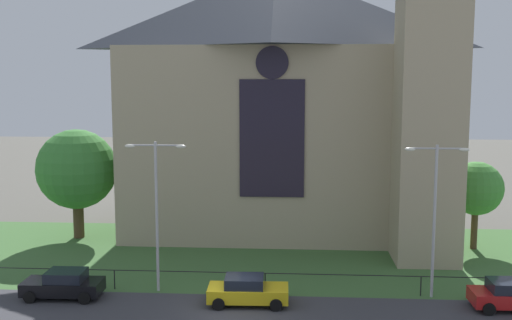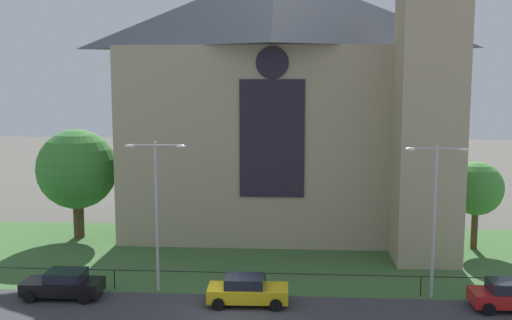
# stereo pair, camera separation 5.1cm
# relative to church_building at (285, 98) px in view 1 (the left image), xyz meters

# --- Properties ---
(ground) EXTENTS (160.00, 160.00, 0.00)m
(ground) POSITION_rel_church_building_xyz_m (-2.22, -6.64, -10.27)
(ground) COLOR #56544C
(grass_verge) EXTENTS (120.00, 20.00, 0.01)m
(grass_verge) POSITION_rel_church_building_xyz_m (-2.22, -8.64, -10.27)
(grass_verge) COLOR #3D6633
(grass_verge) RESTS_ON ground
(church_building) EXTENTS (23.20, 16.20, 26.00)m
(church_building) POSITION_rel_church_building_xyz_m (0.00, 0.00, 0.00)
(church_building) COLOR tan
(church_building) RESTS_ON ground
(iron_railing) EXTENTS (34.01, 0.07, 1.13)m
(iron_railing) POSITION_rel_church_building_xyz_m (-0.77, -14.14, -9.29)
(iron_railing) COLOR black
(iron_railing) RESTS_ON ground
(tree_left_far) EXTENTS (5.86, 5.86, 8.08)m
(tree_left_far) POSITION_rel_church_building_xyz_m (-15.22, -3.14, -5.16)
(tree_left_far) COLOR #4C3823
(tree_left_far) RESTS_ON ground
(tree_right_far) EXTENTS (3.69, 3.69, 6.11)m
(tree_right_far) POSITION_rel_church_building_xyz_m (13.24, -4.36, -6.04)
(tree_right_far) COLOR #4C3823
(tree_right_far) RESTS_ON ground
(streetlamp_near) EXTENTS (3.37, 0.26, 8.38)m
(streetlamp_near) POSITION_rel_church_building_xyz_m (-6.74, -14.24, -4.96)
(streetlamp_near) COLOR #B2B2B7
(streetlamp_near) RESTS_ON ground
(streetlamp_far) EXTENTS (3.37, 0.26, 8.31)m
(streetlamp_far) POSITION_rel_church_building_xyz_m (8.27, -14.24, -4.99)
(streetlamp_far) COLOR #B2B2B7
(streetlamp_far) RESTS_ON ground
(parked_car_black) EXTENTS (4.23, 2.08, 1.51)m
(parked_car_black) POSITION_rel_church_building_xyz_m (-11.59, -15.66, -9.53)
(parked_car_black) COLOR black
(parked_car_black) RESTS_ON ground
(parked_car_yellow) EXTENTS (4.24, 2.10, 1.51)m
(parked_car_yellow) POSITION_rel_church_building_xyz_m (-1.62, -15.99, -9.53)
(parked_car_yellow) COLOR gold
(parked_car_yellow) RESTS_ON ground
(parked_car_red) EXTENTS (4.24, 2.09, 1.51)m
(parked_car_red) POSITION_rel_church_building_xyz_m (11.98, -15.79, -9.53)
(parked_car_red) COLOR #B21919
(parked_car_red) RESTS_ON ground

